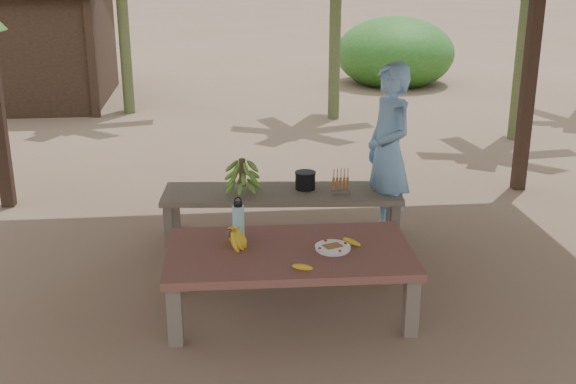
{
  "coord_description": "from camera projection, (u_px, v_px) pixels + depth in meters",
  "views": [
    {
      "loc": [
        -0.59,
        -5.17,
        2.6
      ],
      "look_at": [
        -0.05,
        0.1,
        0.8
      ],
      "focal_mm": 45.0,
      "sensor_mm": 36.0,
      "label": 1
    }
  ],
  "objects": [
    {
      "name": "plate",
      "position": [
        333.0,
        248.0,
        5.27
      ],
      "size": [
        0.26,
        0.26,
        0.04
      ],
      "color": "white",
      "rests_on": "work_table"
    },
    {
      "name": "skewer_rack",
      "position": [
        341.0,
        180.0,
        6.62
      ],
      "size": [
        0.19,
        0.09,
        0.24
      ],
      "primitive_type": null,
      "rotation": [
        0.0,
        0.0,
        -0.08
      ],
      "color": "#A57F47",
      "rests_on": "bench"
    },
    {
      "name": "loose_banana_side",
      "position": [
        352.0,
        242.0,
        5.36
      ],
      "size": [
        0.14,
        0.14,
        0.04
      ],
      "primitive_type": "ellipsoid",
      "rotation": [
        0.0,
        0.0,
        0.84
      ],
      "color": "yellow",
      "rests_on": "work_table"
    },
    {
      "name": "work_table",
      "position": [
        290.0,
        258.0,
        5.3
      ],
      "size": [
        1.82,
        1.04,
        0.5
      ],
      "rotation": [
        0.0,
        0.0,
        -0.02
      ],
      "color": "brown",
      "rests_on": "ground"
    },
    {
      "name": "water_flask",
      "position": [
        238.0,
        221.0,
        5.45
      ],
      "size": [
        0.09,
        0.09,
        0.33
      ],
      "color": "#3DACC1",
      "rests_on": "work_table"
    },
    {
      "name": "bench",
      "position": [
        282.0,
        197.0,
        6.71
      ],
      "size": [
        2.24,
        0.78,
        0.45
      ],
      "rotation": [
        0.0,
        0.0,
        -0.08
      ],
      "color": "brown",
      "rests_on": "ground"
    },
    {
      "name": "ripe_banana_bunch",
      "position": [
        230.0,
        237.0,
        5.31
      ],
      "size": [
        0.27,
        0.24,
        0.15
      ],
      "primitive_type": null,
      "rotation": [
        0.0,
        0.0,
        0.12
      ],
      "color": "yellow",
      "rests_on": "work_table"
    },
    {
      "name": "cooking_pot",
      "position": [
        305.0,
        181.0,
        6.74
      ],
      "size": [
        0.19,
        0.19,
        0.16
      ],
      "primitive_type": "cylinder",
      "color": "black",
      "rests_on": "bench"
    },
    {
      "name": "woman",
      "position": [
        388.0,
        152.0,
        6.61
      ],
      "size": [
        0.51,
        0.67,
        1.64
      ],
      "primitive_type": "imported",
      "rotation": [
        0.0,
        0.0,
        -1.35
      ],
      "color": "#6895C5",
      "rests_on": "ground"
    },
    {
      "name": "green_banana_stalk",
      "position": [
        242.0,
        175.0,
        6.64
      ],
      "size": [
        0.31,
        0.31,
        0.33
      ],
      "primitive_type": null,
      "rotation": [
        0.0,
        0.0,
        -0.08
      ],
      "color": "#598C2D",
      "rests_on": "bench"
    },
    {
      "name": "ground",
      "position": [
        295.0,
        291.0,
        5.76
      ],
      "size": [
        80.0,
        80.0,
        0.0
      ],
      "primitive_type": "plane",
      "color": "brown",
      "rests_on": "ground"
    },
    {
      "name": "loose_banana_front",
      "position": [
        303.0,
        267.0,
        4.94
      ],
      "size": [
        0.15,
        0.07,
        0.04
      ],
      "primitive_type": "ellipsoid",
      "rotation": [
        0.0,
        0.0,
        1.41
      ],
      "color": "yellow",
      "rests_on": "work_table"
    }
  ]
}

